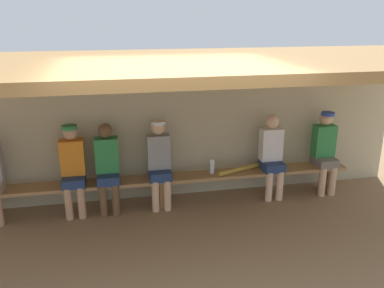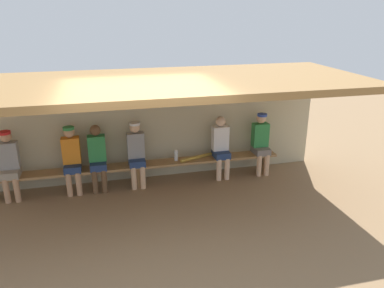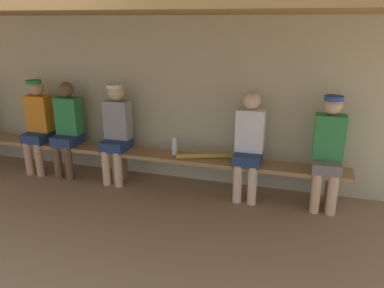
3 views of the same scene
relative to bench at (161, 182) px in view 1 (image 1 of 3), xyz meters
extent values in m
plane|color=#8C6D4C|center=(0.00, -1.55, -0.39)|extent=(24.00, 24.00, 0.00)
cube|color=#B7AD8C|center=(0.00, 0.45, 0.71)|extent=(8.00, 0.20, 2.20)
cube|color=olive|center=(0.00, -0.85, 1.87)|extent=(8.00, 2.80, 0.12)
cube|color=#9E7547|center=(0.00, 0.00, 0.05)|extent=(6.00, 0.36, 0.05)
cube|color=#9E7547|center=(0.00, 0.00, -0.18)|extent=(0.08, 0.29, 0.41)
cube|color=#9E7547|center=(2.75, 0.00, -0.18)|extent=(0.08, 0.29, 0.41)
cube|color=navy|center=(-1.27, -0.02, 0.14)|extent=(0.32, 0.40, 0.14)
cylinder|color=tan|center=(-1.36, -0.18, -0.15)|extent=(0.11, 0.11, 0.48)
cylinder|color=tan|center=(-1.18, -0.18, -0.15)|extent=(0.11, 0.11, 0.48)
cube|color=orange|center=(-1.27, 0.06, 0.47)|extent=(0.34, 0.20, 0.52)
sphere|color=tan|center=(-1.27, 0.06, 0.84)|extent=(0.21, 0.21, 0.21)
cylinder|color=#2D8442|center=(-1.27, 0.02, 0.93)|extent=(0.21, 0.21, 0.05)
cube|color=slate|center=(2.69, -0.02, 0.14)|extent=(0.32, 0.40, 0.14)
cylinder|color=#DBAD84|center=(2.60, -0.18, -0.15)|extent=(0.11, 0.11, 0.48)
cylinder|color=#DBAD84|center=(2.78, -0.18, -0.15)|extent=(0.11, 0.11, 0.48)
cube|color=#2D8442|center=(2.69, 0.06, 0.47)|extent=(0.34, 0.20, 0.52)
sphere|color=#DBAD84|center=(2.69, 0.06, 0.84)|extent=(0.21, 0.21, 0.21)
cylinder|color=#2D47A5|center=(2.69, 0.02, 0.93)|extent=(0.21, 0.21, 0.05)
cube|color=navy|center=(-0.78, -0.02, 0.14)|extent=(0.32, 0.40, 0.14)
cylinder|color=brown|center=(-0.87, -0.18, -0.15)|extent=(0.11, 0.11, 0.48)
cylinder|color=brown|center=(-0.69, -0.18, -0.15)|extent=(0.11, 0.11, 0.48)
cube|color=#2D8442|center=(-0.78, 0.06, 0.47)|extent=(0.34, 0.20, 0.52)
sphere|color=brown|center=(-0.78, 0.06, 0.84)|extent=(0.21, 0.21, 0.21)
cube|color=navy|center=(-0.02, -0.02, 0.14)|extent=(0.32, 0.40, 0.14)
cylinder|color=#DBAD84|center=(-0.11, -0.18, -0.15)|extent=(0.11, 0.11, 0.48)
cylinder|color=#DBAD84|center=(0.07, -0.18, -0.15)|extent=(0.11, 0.11, 0.48)
cube|color=gray|center=(-0.02, 0.06, 0.47)|extent=(0.34, 0.20, 0.52)
sphere|color=#DBAD84|center=(-0.02, 0.06, 0.84)|extent=(0.21, 0.21, 0.21)
cylinder|color=white|center=(-0.02, 0.02, 0.93)|extent=(0.21, 0.21, 0.05)
cube|color=navy|center=(1.77, -0.02, 0.14)|extent=(0.32, 0.40, 0.14)
cylinder|color=beige|center=(1.68, -0.18, -0.15)|extent=(0.11, 0.11, 0.48)
cylinder|color=beige|center=(1.86, -0.18, -0.15)|extent=(0.11, 0.11, 0.48)
cube|color=white|center=(1.77, 0.06, 0.47)|extent=(0.34, 0.20, 0.52)
sphere|color=beige|center=(1.77, 0.06, 0.84)|extent=(0.21, 0.21, 0.21)
cylinder|color=silver|center=(0.80, 0.02, 0.18)|extent=(0.08, 0.08, 0.21)
cylinder|color=white|center=(0.80, 0.02, 0.29)|extent=(0.05, 0.05, 0.02)
cylinder|color=#B28C33|center=(1.24, 0.00, 0.11)|extent=(0.75, 0.32, 0.07)
camera|label=1|loc=(-0.68, -5.71, 2.47)|focal=38.19mm
camera|label=2|loc=(-0.63, -7.20, 3.09)|focal=35.51mm
camera|label=3|loc=(2.38, -4.39, 1.76)|focal=35.41mm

